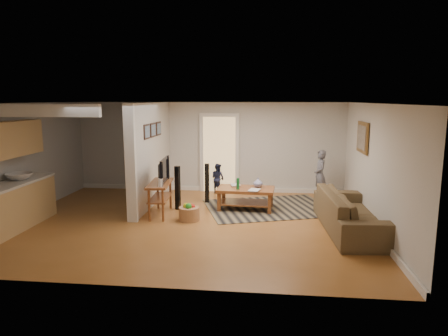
{
  "coord_description": "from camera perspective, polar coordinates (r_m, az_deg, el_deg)",
  "views": [
    {
      "loc": [
        1.62,
        -8.04,
        2.58
      ],
      "look_at": [
        0.7,
        0.48,
        1.1
      ],
      "focal_mm": 32.0,
      "sensor_mm": 36.0,
      "label": 1
    }
  ],
  "objects": [
    {
      "name": "speaker_right",
      "position": [
        10.02,
        -2.43,
        -2.19
      ],
      "size": [
        0.1,
        0.1,
        1.0
      ],
      "primitive_type": "cube",
      "rotation": [
        0.0,
        0.0,
        -0.01
      ],
      "color": "black",
      "rests_on": "ground"
    },
    {
      "name": "area_rug",
      "position": [
        9.7,
        6.38,
        -5.64
      ],
      "size": [
        3.39,
        2.89,
        0.01
      ],
      "primitive_type": "cube",
      "rotation": [
        0.0,
        0.0,
        0.31
      ],
      "color": "black",
      "rests_on": "ground"
    },
    {
      "name": "toy_basket",
      "position": [
        8.67,
        -5.0,
        -6.41
      ],
      "size": [
        0.44,
        0.44,
        0.4
      ],
      "color": "#91633F",
      "rests_on": "ground"
    },
    {
      "name": "sofa",
      "position": [
        8.43,
        17.58,
        -8.51
      ],
      "size": [
        1.18,
        2.66,
        0.76
      ],
      "primitive_type": "imported",
      "rotation": [
        0.0,
        0.0,
        1.63
      ],
      "color": "#4A3D25",
      "rests_on": "ground"
    },
    {
      "name": "child",
      "position": [
        10.76,
        13.42,
        -4.35
      ],
      "size": [
        0.36,
        0.5,
        1.29
      ],
      "primitive_type": "imported",
      "rotation": [
        0.0,
        0.0,
        -1.47
      ],
      "color": "slate",
      "rests_on": "ground"
    },
    {
      "name": "ground",
      "position": [
        8.6,
        -5.0,
        -7.7
      ],
      "size": [
        7.5,
        7.5,
        0.0
      ],
      "primitive_type": "plane",
      "color": "brown",
      "rests_on": "ground"
    },
    {
      "name": "tv_console",
      "position": [
        9.04,
        -9.06,
        -2.48
      ],
      "size": [
        0.54,
        1.21,
        1.02
      ],
      "rotation": [
        0.0,
        0.0,
        0.08
      ],
      "color": "brown",
      "rests_on": "ground"
    },
    {
      "name": "coffee_table",
      "position": [
        9.45,
        3.25,
        -3.53
      ],
      "size": [
        1.37,
        0.85,
        0.78
      ],
      "rotation": [
        0.0,
        0.0,
        -0.06
      ],
      "color": "brown",
      "rests_on": "ground"
    },
    {
      "name": "toddler",
      "position": [
        11.13,
        -0.89,
        -3.6
      ],
      "size": [
        0.51,
        0.5,
        0.84
      ],
      "primitive_type": "imported",
      "rotation": [
        0.0,
        0.0,
        2.48
      ],
      "color": "#202543",
      "rests_on": "ground"
    },
    {
      "name": "speaker_left",
      "position": [
        9.46,
        -6.64,
        -2.84
      ],
      "size": [
        0.13,
        0.13,
        1.04
      ],
      "primitive_type": "cube",
      "rotation": [
        0.0,
        0.0,
        -0.24
      ],
      "color": "black",
      "rests_on": "ground"
    },
    {
      "name": "room_shell",
      "position": [
        8.95,
        -11.32,
        2.41
      ],
      "size": [
        7.54,
        6.02,
        2.52
      ],
      "color": "beige",
      "rests_on": "ground"
    }
  ]
}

